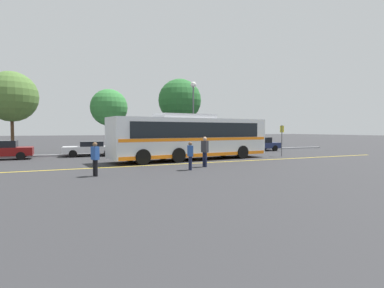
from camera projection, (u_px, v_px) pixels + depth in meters
ground_plane at (186, 160)px, 22.07m from camera, size 220.00×220.00×0.00m
lane_strip_0 at (205, 163)px, 20.01m from camera, size 32.02×0.20×0.01m
curb_strip at (162, 152)px, 28.54m from camera, size 40.02×0.36×0.15m
transit_bus at (192, 136)px, 21.94m from camera, size 12.53×4.08×3.33m
parked_car_0 at (3, 150)px, 22.03m from camera, size 4.04×1.96×1.41m
parked_car_1 at (91, 148)px, 24.95m from camera, size 4.44×2.07×1.24m
parked_car_2 at (163, 146)px, 27.60m from camera, size 4.09×2.01×1.29m
parked_car_3 at (218, 145)px, 29.48m from camera, size 4.24×1.87×1.42m
parked_car_4 at (260, 144)px, 31.38m from camera, size 4.06×2.07×1.42m
pedestrian_0 at (95, 157)px, 14.13m from camera, size 0.37×0.47×1.62m
pedestrian_1 at (205, 150)px, 17.70m from camera, size 0.35×0.47×1.79m
pedestrian_2 at (190, 154)px, 16.33m from camera, size 0.27×0.44×1.55m
bus_stop_sign at (282, 137)px, 24.73m from camera, size 0.08×0.40×2.60m
street_lamp at (193, 98)px, 30.16m from camera, size 0.60×0.60×7.05m
tree_0 at (109, 108)px, 28.81m from camera, size 3.53×3.53×6.12m
tree_1 at (180, 100)px, 33.96m from camera, size 4.85×4.85×7.98m
tree_2 at (11, 97)px, 27.06m from camera, size 4.54×4.54×7.48m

